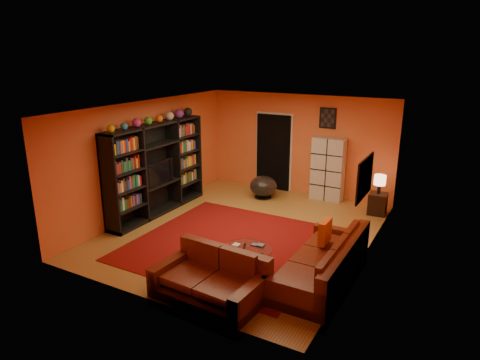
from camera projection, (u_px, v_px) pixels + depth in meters
The scene contains 20 objects.
floor at pixel (244, 231), 9.04m from camera, with size 6.00×6.00×0.00m, color olive.
ceiling at pixel (244, 107), 8.29m from camera, with size 6.00×6.00×0.00m, color white.
wall_back at pixel (299, 145), 11.18m from camera, with size 6.00×6.00×0.00m, color orange.
wall_front at pixel (144, 221), 6.16m from camera, with size 6.00×6.00×0.00m, color orange.
wall_left at pixel (148, 157), 9.83m from camera, with size 6.00×6.00×0.00m, color orange.
wall_right at pixel (369, 190), 7.51m from camera, with size 6.00×6.00×0.00m, color orange.
rug at pixel (231, 244), 8.41m from camera, with size 3.60×3.60×0.01m, color #610B0B.
doorway at pixel (273, 152), 11.55m from camera, with size 0.95×0.10×2.04m, color black.
wall_art_right at pixel (365, 178), 7.18m from camera, with size 0.03×1.00×0.70m, color black.
wall_art_back at pixel (328, 118), 10.60m from camera, with size 0.42×0.03×0.52m, color black.
entertainment_unit at pixel (157, 169), 9.80m from camera, with size 0.45×3.00×2.10m, color black.
tv at pixel (156, 173), 9.72m from camera, with size 0.12×0.95×0.55m, color black.
sofa at pixel (326, 264), 7.04m from camera, with size 1.01×2.45×0.85m.
loveseat at pixel (213, 279), 6.58m from camera, with size 1.73×1.10×0.85m.
throw_pillow at pixel (325, 232), 7.43m from camera, with size 0.12×0.42×0.42m, color orange.
coffee_table at pixel (247, 252), 7.23m from camera, with size 0.85×0.85×0.42m.
storage_cabinet at pixel (328, 169), 10.74m from camera, with size 0.80×0.35×1.60m, color beige.
bowl_chair at pixel (263, 186), 11.00m from camera, with size 0.70×0.70×0.57m.
side_table at pixel (378, 204), 9.91m from camera, with size 0.40×0.40×0.50m, color black.
table_lamp at pixel (380, 181), 9.75m from camera, with size 0.26×0.26×0.44m.
Camera 1 is at (3.98, -7.34, 3.64)m, focal length 32.00 mm.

